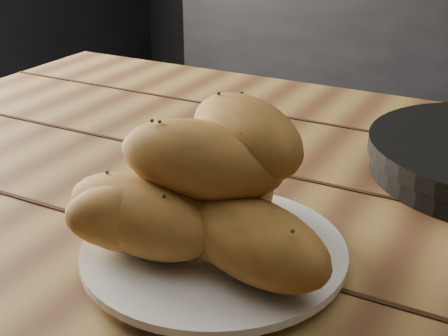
# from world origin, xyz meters

# --- Properties ---
(table) EXTENTS (1.55, 0.99, 0.75)m
(table) POSITION_xyz_m (-0.03, -0.47, 0.66)
(table) COLOR olive
(table) RESTS_ON ground
(plate) EXTENTS (0.25, 0.25, 0.02)m
(plate) POSITION_xyz_m (-0.14, -0.58, 0.76)
(plate) COLOR white
(plate) RESTS_ON table
(bread_rolls) EXTENTS (0.28, 0.24, 0.14)m
(bread_rolls) POSITION_xyz_m (-0.15, -0.58, 0.82)
(bread_rolls) COLOR #C27E36
(bread_rolls) RESTS_ON plate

